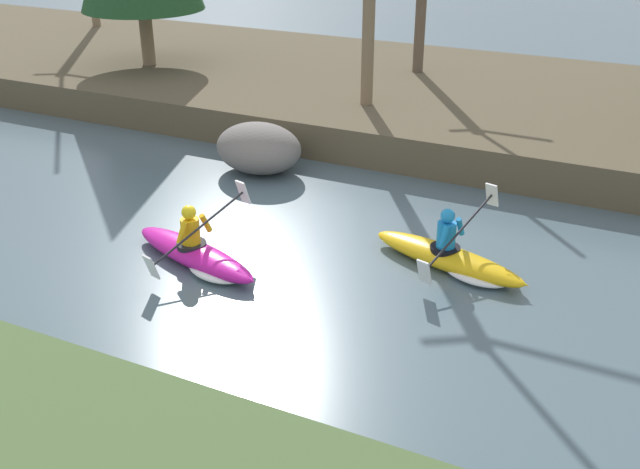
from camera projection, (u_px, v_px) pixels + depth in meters
ground_plane at (246, 243)px, 12.75m from camera, size 90.00×90.00×0.00m
riverbank_far at (411, 97)px, 19.40m from camera, size 44.00×8.71×0.80m
kayaker_lead at (454, 258)px, 11.82m from camera, size 2.78×2.04×1.20m
kayaker_middle at (199, 255)px, 11.94m from camera, size 2.77×2.03×1.20m
boulder_midstream at (259, 148)px, 15.49m from camera, size 1.84×1.44×1.04m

